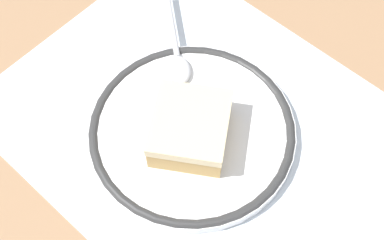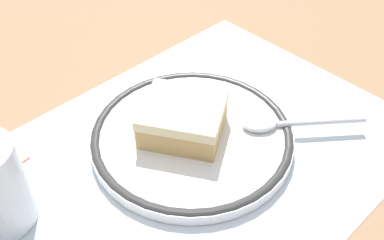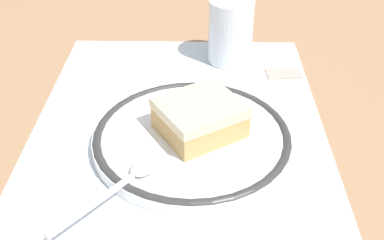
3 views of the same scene
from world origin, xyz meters
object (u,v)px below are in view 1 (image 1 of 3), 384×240
object	(u,v)px
plate	(192,131)
cake_slice	(190,128)
spoon	(177,53)
napkin	(365,176)

from	to	relation	value
plate	cake_slice	world-z (taller)	cake_slice
plate	cake_slice	xyz separation A→B (m)	(0.01, -0.01, 0.02)
spoon	napkin	xyz separation A→B (m)	(0.25, 0.02, -0.02)
cake_slice	napkin	distance (m)	0.19
cake_slice	spoon	distance (m)	0.11
plate	napkin	size ratio (longest dim) A/B	1.82
spoon	plate	bearing A→B (deg)	-37.75
plate	cake_slice	size ratio (longest dim) A/B	1.98
cake_slice	napkin	world-z (taller)	cake_slice
plate	spoon	xyz separation A→B (m)	(-0.08, 0.06, 0.01)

